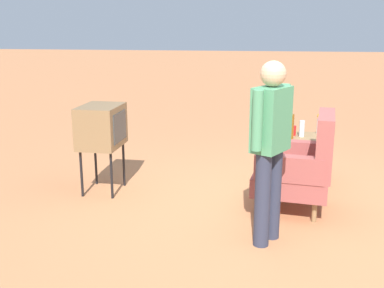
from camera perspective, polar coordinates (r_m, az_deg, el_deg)
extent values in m
plane|color=#C17A4C|center=(5.08, 9.70, -8.17)|extent=(60.00, 60.00, 0.00)
cylinder|color=#937047|center=(5.43, 9.24, -5.40)|extent=(0.05, 0.05, 0.22)
cylinder|color=#937047|center=(4.94, 8.45, -7.44)|extent=(0.05, 0.05, 0.22)
cylinder|color=#937047|center=(5.40, 14.87, -5.83)|extent=(0.05, 0.05, 0.22)
cylinder|color=#937047|center=(4.90, 14.67, -7.92)|extent=(0.05, 0.05, 0.22)
cube|color=#9E4C47|center=(5.09, 11.93, -4.40)|extent=(0.86, 0.86, 0.20)
cube|color=#9E4C47|center=(4.96, 15.86, -0.07)|extent=(0.78, 0.27, 0.64)
cube|color=#9E4C47|center=(5.33, 12.34, -0.98)|extent=(0.24, 0.70, 0.26)
cube|color=#9E4C47|center=(4.72, 11.76, -2.97)|extent=(0.24, 0.70, 0.26)
cylinder|color=black|center=(6.18, 10.92, -1.36)|extent=(0.04, 0.04, 0.56)
cylinder|color=black|center=(5.75, 11.12, -2.56)|extent=(0.04, 0.04, 0.56)
cylinder|color=black|center=(6.22, 15.04, -1.49)|extent=(0.04, 0.04, 0.56)
cylinder|color=black|center=(5.79, 15.55, -2.70)|extent=(0.04, 0.04, 0.56)
cube|color=#937047|center=(5.90, 13.32, 0.76)|extent=(0.56, 0.56, 0.03)
cylinder|color=black|center=(5.38, -9.77, -3.78)|extent=(0.03, 0.03, 0.55)
cylinder|color=black|center=(5.77, -8.31, -2.44)|extent=(0.03, 0.03, 0.55)
cylinder|color=black|center=(5.51, -13.31, -3.52)|extent=(0.03, 0.03, 0.55)
cylinder|color=black|center=(5.89, -11.64, -2.24)|extent=(0.03, 0.03, 0.55)
cube|color=olive|center=(5.50, -11.00, 2.15)|extent=(0.62, 0.46, 0.48)
cube|color=#383D3F|center=(5.43, -8.78, 2.08)|extent=(0.42, 0.03, 0.34)
cylinder|color=#2D3347|center=(4.36, 9.86, -5.99)|extent=(0.14, 0.14, 0.86)
cylinder|color=#2D3347|center=(4.20, 8.57, -6.78)|extent=(0.14, 0.14, 0.86)
cube|color=#4C9366|center=(4.08, 9.63, 2.98)|extent=(0.42, 0.37, 0.56)
cylinder|color=#4C9366|center=(4.29, 11.16, 3.83)|extent=(0.09, 0.09, 0.50)
cylinder|color=#4C9366|center=(3.87, 7.96, 2.84)|extent=(0.09, 0.09, 0.50)
sphere|color=#DBAD84|center=(4.02, 9.86, 8.43)|extent=(0.22, 0.22, 0.22)
cylinder|color=#1E5623|center=(6.05, 11.60, 2.89)|extent=(0.07, 0.07, 0.32)
cylinder|color=brown|center=(5.72, 11.95, 2.10)|extent=(0.07, 0.07, 0.30)
cylinder|color=silver|center=(5.87, 13.23, 1.83)|extent=(0.06, 0.06, 0.20)
cylinder|color=red|center=(5.92, 12.24, 1.61)|extent=(0.07, 0.07, 0.12)
cylinder|color=silver|center=(6.10, 15.35, 2.09)|extent=(0.09, 0.09, 0.18)
sphere|color=yellow|center=(6.08, 15.44, 3.38)|extent=(0.07, 0.07, 0.07)
sphere|color=#E04C66|center=(6.12, 15.49, 3.44)|extent=(0.07, 0.07, 0.07)
sphere|color=orange|center=(6.04, 15.34, 3.32)|extent=(0.07, 0.07, 0.07)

